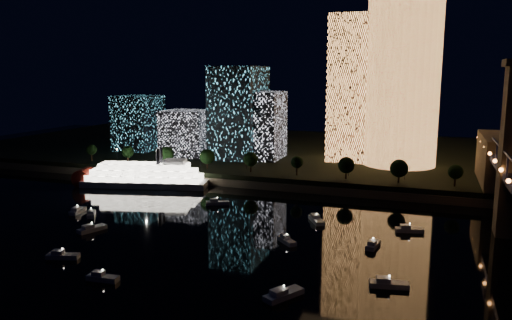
{
  "coord_description": "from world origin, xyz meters",
  "views": [
    {
      "loc": [
        40.42,
        -105.17,
        46.49
      ],
      "look_at": [
        -15.99,
        55.0,
        16.49
      ],
      "focal_mm": 35.0,
      "sensor_mm": 36.0,
      "label": 1
    }
  ],
  "objects": [
    {
      "name": "ground",
      "position": [
        0.0,
        0.0,
        0.0
      ],
      "size": [
        520.0,
        520.0,
        0.0
      ],
      "primitive_type": "plane",
      "color": "black",
      "rests_on": "ground"
    },
    {
      "name": "far_bank",
      "position": [
        0.0,
        160.0,
        2.5
      ],
      "size": [
        420.0,
        160.0,
        5.0
      ],
      "primitive_type": "cube",
      "color": "black",
      "rests_on": "ground"
    },
    {
      "name": "seawall",
      "position": [
        0.0,
        82.0,
        1.5
      ],
      "size": [
        420.0,
        6.0,
        3.0
      ],
      "primitive_type": "cube",
      "color": "#6B5E4C",
      "rests_on": "ground"
    },
    {
      "name": "tower_cylindrical",
      "position": [
        27.46,
        127.06,
        46.23
      ],
      "size": [
        34.0,
        34.0,
        82.21
      ],
      "color": "#FFA151",
      "rests_on": "far_bank"
    },
    {
      "name": "tower_rectangular",
      "position": [
        5.05,
        132.48,
        38.77
      ],
      "size": [
        21.23,
        21.23,
        67.54
      ],
      "primitive_type": "cube",
      "color": "#FFA151",
      "rests_on": "far_bank"
    },
    {
      "name": "midrise_blocks",
      "position": [
        -61.98,
        122.99,
        22.51
      ],
      "size": [
        92.02,
        30.78,
        44.32
      ],
      "color": "silver",
      "rests_on": "far_bank"
    },
    {
      "name": "riverboat",
      "position": [
        -71.84,
        68.43,
        4.26
      ],
      "size": [
        56.21,
        23.49,
        16.62
      ],
      "color": "silver",
      "rests_on": "ground"
    },
    {
      "name": "motorboats",
      "position": [
        -9.23,
        15.72,
        0.81
      ],
      "size": [
        115.82,
        76.07,
        2.78
      ],
      "color": "silver",
      "rests_on": "ground"
    },
    {
      "name": "esplanade_trees",
      "position": [
        -26.3,
        88.0,
        10.47
      ],
      "size": [
        165.24,
        6.89,
        8.95
      ],
      "color": "black",
      "rests_on": "far_bank"
    },
    {
      "name": "street_lamps",
      "position": [
        -34.0,
        94.0,
        9.02
      ],
      "size": [
        132.7,
        0.7,
        5.65
      ],
      "color": "black",
      "rests_on": "far_bank"
    }
  ]
}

